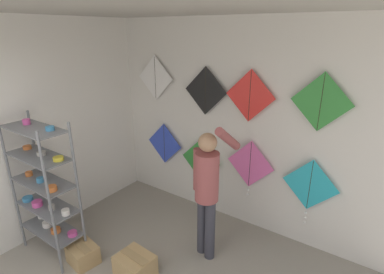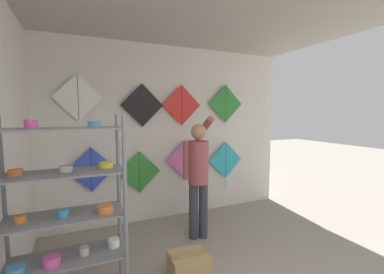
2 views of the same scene
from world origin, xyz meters
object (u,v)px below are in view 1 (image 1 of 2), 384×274
object	(u,v)px
kite_5	(205,91)
kite_7	(321,102)
cardboard_box	(135,266)
cardboard_box_spare	(83,254)
kite_3	(310,187)
kite_2	(250,166)
kite_6	(250,96)
kite_4	(155,78)
kite_0	(164,144)
kite_1	(201,161)
shopkeeper	(207,185)
shelf_rack	(44,187)

from	to	relation	value
kite_5	kite_7	size ratio (longest dim) A/B	1.00
cardboard_box	cardboard_box_spare	world-z (taller)	cardboard_box
kite_5	kite_3	bearing A→B (deg)	-0.03
kite_2	kite_6	xyz separation A→B (m)	(-0.07, 0.00, 0.93)
kite_2	kite_5	xyz separation A→B (m)	(-0.72, 0.00, 0.92)
kite_2	kite_6	size ratio (longest dim) A/B	1.21
kite_2	kite_3	xyz separation A→B (m)	(0.78, -0.00, -0.08)
kite_4	kite_5	size ratio (longest dim) A/B	1.00
kite_2	kite_0	bearing A→B (deg)	179.98
kite_1	kite_7	world-z (taller)	kite_7
kite_0	kite_1	distance (m)	0.71
kite_4	shopkeeper	bearing A→B (deg)	-29.22
shopkeeper	kite_0	world-z (taller)	shopkeeper
cardboard_box	kite_3	bearing A→B (deg)	48.41
cardboard_box	kite_2	distance (m)	1.87
cardboard_box	cardboard_box_spare	distance (m)	0.69
kite_4	kite_6	distance (m)	1.55
kite_1	kite_5	distance (m)	1.06
shelf_rack	shopkeeper	bearing A→B (deg)	33.59
kite_2	kite_7	size ratio (longest dim) A/B	1.21
kite_5	kite_4	bearing A→B (deg)	180.00
shopkeeper	cardboard_box_spare	size ratio (longest dim) A/B	4.52
kite_2	kite_5	world-z (taller)	kite_5
kite_1	kite_6	bearing A→B (deg)	0.04
kite_0	kite_7	size ratio (longest dim) A/B	1.00
kite_2	kite_6	bearing A→B (deg)	179.58
shelf_rack	kite_6	bearing A→B (deg)	48.18
shopkeeper	kite_5	bearing A→B (deg)	139.80
kite_4	cardboard_box_spare	bearing A→B (deg)	-79.20
kite_2	cardboard_box_spare	bearing A→B (deg)	-125.44
kite_6	kite_7	world-z (taller)	kite_7
shelf_rack	kite_3	world-z (taller)	shelf_rack
shelf_rack	kite_4	size ratio (longest dim) A/B	2.60
cardboard_box	kite_3	xyz separation A→B (m)	(1.40, 1.58, 0.72)
kite_4	kite_7	distance (m)	2.38
kite_6	kite_7	size ratio (longest dim) A/B	1.00
kite_2	shopkeeper	bearing A→B (deg)	-100.81
shopkeeper	cardboard_box_spare	world-z (taller)	shopkeeper
shelf_rack	cardboard_box_spare	distance (m)	0.92
kite_4	kite_1	bearing A→B (deg)	-0.03
shopkeeper	kite_2	size ratio (longest dim) A/B	2.11
kite_4	kite_7	xyz separation A→B (m)	(2.38, 0.00, -0.06)
kite_2	kite_5	size ratio (longest dim) A/B	1.21
cardboard_box_spare	kite_6	xyz separation A→B (m)	(1.21, 1.79, 1.74)
cardboard_box	cardboard_box_spare	xyz separation A→B (m)	(-0.65, -0.21, -0.01)
kite_5	kite_7	world-z (taller)	kite_7
kite_0	kite_5	size ratio (longest dim) A/B	1.00
shelf_rack	kite_6	xyz separation A→B (m)	(1.67, 1.86, 0.95)
kite_4	kite_7	size ratio (longest dim) A/B	1.00
kite_3	kite_5	distance (m)	1.80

